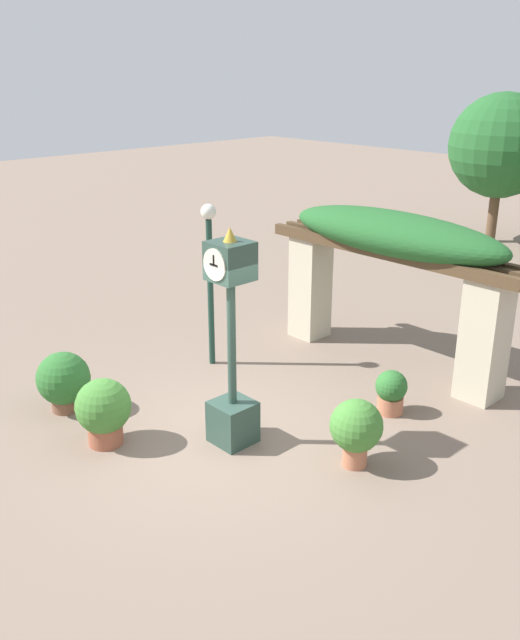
{
  "coord_description": "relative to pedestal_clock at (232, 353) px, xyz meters",
  "views": [
    {
      "loc": [
        6.26,
        -5.15,
        4.77
      ],
      "look_at": [
        0.17,
        0.58,
        1.62
      ],
      "focal_mm": 38.0,
      "sensor_mm": 36.0,
      "label": 1
    }
  ],
  "objects": [
    {
      "name": "lamp_post",
      "position": [
        -2.18,
        1.43,
        0.48
      ],
      "size": [
        0.25,
        0.25,
        2.74
      ],
      "color": "#19382D",
      "rests_on": "ground"
    },
    {
      "name": "ground_plane",
      "position": [
        -0.17,
        -0.08,
        -1.3
      ],
      "size": [
        60.0,
        60.0,
        0.0
      ],
      "primitive_type": "plane",
      "color": "#7F6B5B"
    },
    {
      "name": "potted_plant_far_right",
      "position": [
        1.5,
        0.74,
        -0.77
      ],
      "size": [
        0.67,
        0.67,
        0.9
      ],
      "color": "#B26B4C",
      "rests_on": "ground"
    },
    {
      "name": "potted_plant_far_left",
      "position": [
        0.96,
        2.21,
        -0.95
      ],
      "size": [
        0.46,
        0.46,
        0.66
      ],
      "color": "#B26B4C",
      "rests_on": "ground"
    },
    {
      "name": "potted_plant_near_right",
      "position": [
        -2.36,
        -1.21,
        -0.81
      ],
      "size": [
        0.78,
        0.78,
        0.9
      ],
      "color": "brown",
      "rests_on": "ground"
    },
    {
      "name": "pergola",
      "position": [
        -0.17,
        3.59,
        0.61
      ],
      "size": [
        4.7,
        1.18,
        2.61
      ],
      "color": "#BCB299",
      "rests_on": "ground"
    },
    {
      "name": "potted_plant_near_left",
      "position": [
        -1.13,
        -1.28,
        -0.79
      ],
      "size": [
        0.74,
        0.74,
        0.93
      ],
      "color": "#9E563D",
      "rests_on": "ground"
    },
    {
      "name": "pedestal_clock",
      "position": [
        0.0,
        0.0,
        0.0
      ],
      "size": [
        0.52,
        0.53,
        2.95
      ],
      "color": "#2D473D",
      "rests_on": "ground"
    }
  ]
}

